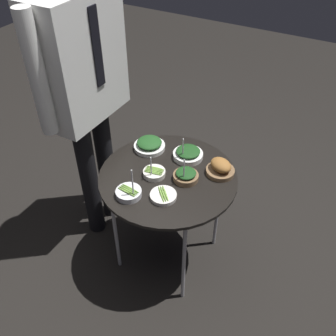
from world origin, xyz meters
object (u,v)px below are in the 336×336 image
at_px(serving_cart, 168,181).
at_px(bowl_asparagus_front_right, 163,196).
at_px(bowl_asparagus_front_left, 154,173).
at_px(bowl_spinach_back_left, 149,145).
at_px(waiter_figure, 82,73).
at_px(bowl_spinach_center, 188,154).
at_px(bowl_roast_mid_right, 221,168).
at_px(bowl_spinach_back_right, 186,176).
at_px(bowl_asparagus_far_rim, 129,193).

relative_size(serving_cart, bowl_asparagus_front_right, 5.52).
distance_m(bowl_asparagus_front_left, bowl_asparagus_front_right, 0.17).
height_order(bowl_spinach_back_left, waiter_figure, waiter_figure).
distance_m(bowl_spinach_center, waiter_figure, 0.68).
bearing_deg(bowl_asparagus_front_left, bowl_roast_mid_right, -57.98).
height_order(bowl_spinach_back_right, bowl_roast_mid_right, bowl_spinach_back_right).
bearing_deg(bowl_asparagus_front_right, waiter_figure, 71.53).
xyz_separation_m(serving_cart, bowl_asparagus_front_right, (-0.15, -0.06, 0.05)).
xyz_separation_m(bowl_spinach_back_right, bowl_asparagus_front_right, (-0.17, 0.03, -0.01)).
relative_size(bowl_asparagus_front_left, waiter_figure, 0.08).
relative_size(bowl_asparagus_front_right, bowl_asparagus_far_rim, 0.71).
height_order(bowl_spinach_back_left, bowl_asparagus_front_right, bowl_spinach_back_left).
bearing_deg(bowl_asparagus_front_left, serving_cart, -62.58).
bearing_deg(bowl_spinach_center, bowl_asparagus_front_right, -173.56).
xyz_separation_m(bowl_asparagus_front_right, waiter_figure, (0.19, 0.58, 0.41)).
distance_m(bowl_spinach_back_left, bowl_spinach_back_right, 0.32).
xyz_separation_m(bowl_spinach_center, bowl_roast_mid_right, (-0.03, -0.20, 0.01)).
bearing_deg(bowl_asparagus_front_right, bowl_spinach_back_left, 41.21).
height_order(bowl_asparagus_front_left, bowl_asparagus_front_right, bowl_asparagus_front_left).
xyz_separation_m(bowl_spinach_center, bowl_asparagus_front_right, (-0.33, -0.04, -0.01)).
bearing_deg(bowl_roast_mid_right, bowl_asparagus_front_left, 122.02).
distance_m(serving_cart, waiter_figure, 0.70).
height_order(bowl_spinach_back_right, bowl_asparagus_front_right, bowl_spinach_back_right).
height_order(bowl_asparagus_front_right, bowl_roast_mid_right, bowl_roast_mid_right).
xyz_separation_m(bowl_asparagus_far_rim, waiter_figure, (0.26, 0.43, 0.40)).
bearing_deg(serving_cart, bowl_asparagus_front_left, 117.42).
relative_size(serving_cart, waiter_figure, 0.42).
bearing_deg(bowl_spinach_center, bowl_spinach_back_right, -156.39).
bearing_deg(bowl_spinach_back_left, waiter_figure, 108.29).
xyz_separation_m(bowl_roast_mid_right, bowl_asparagus_far_rim, (-0.37, 0.32, -0.02)).
relative_size(bowl_spinach_center, waiter_figure, 0.10).
relative_size(bowl_spinach_back_left, bowl_roast_mid_right, 1.16).
height_order(bowl_spinach_center, bowl_asparagus_front_right, bowl_spinach_center).
distance_m(bowl_asparagus_front_left, waiter_figure, 0.61).
xyz_separation_m(bowl_spinach_back_right, bowl_roast_mid_right, (0.13, -0.13, 0.01)).
height_order(serving_cart, bowl_spinach_back_right, bowl_spinach_back_right).
bearing_deg(bowl_spinach_back_left, bowl_asparagus_far_rim, -163.45).
bearing_deg(bowl_spinach_back_left, serving_cart, -126.21).
xyz_separation_m(bowl_asparagus_front_right, bowl_roast_mid_right, (0.30, -0.17, 0.02)).
height_order(serving_cart, bowl_spinach_back_left, bowl_spinach_back_left).
bearing_deg(bowl_spinach_back_right, bowl_spinach_center, 23.61).
xyz_separation_m(bowl_spinach_back_left, bowl_spinach_center, (0.03, -0.22, -0.00)).
distance_m(bowl_spinach_back_left, bowl_roast_mid_right, 0.43).
height_order(serving_cart, bowl_asparagus_far_rim, bowl_asparagus_far_rim).
bearing_deg(bowl_spinach_back_right, serving_cart, 101.54).
bearing_deg(serving_cart, bowl_asparagus_front_right, -158.64).
bearing_deg(bowl_spinach_back_right, bowl_asparagus_far_rim, 142.27).
xyz_separation_m(bowl_asparagus_front_left, bowl_roast_mid_right, (0.18, -0.29, 0.02)).
xyz_separation_m(bowl_roast_mid_right, waiter_figure, (-0.10, 0.74, 0.39)).
distance_m(serving_cart, bowl_asparagus_front_right, 0.17).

